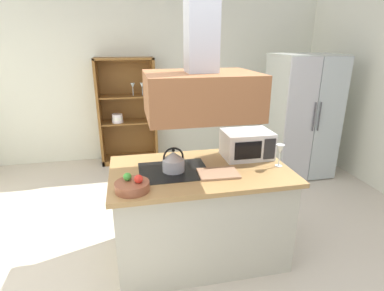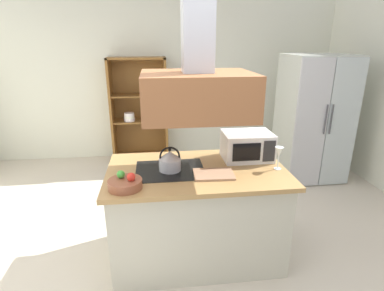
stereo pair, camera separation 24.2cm
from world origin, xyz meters
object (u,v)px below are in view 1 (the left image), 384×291
refrigerator (301,116)px  wine_glass_on_counter (280,150)px  kettle (174,161)px  dish_cabinet (128,117)px  fruit_bowl (132,186)px  microwave (247,144)px  cutting_board (218,173)px

refrigerator → wine_glass_on_counter: (-1.21, -1.68, 0.15)m
kettle → refrigerator: bearing=36.3°
dish_cabinet → refrigerator: bearing=-22.8°
dish_cabinet → fruit_bowl: dish_cabinet is taller
refrigerator → microwave: bearing=-135.4°
kettle → microwave: size_ratio=0.47×
fruit_bowl → cutting_board: bearing=11.8°
refrigerator → cutting_board: (-1.80, -1.74, 0.01)m
wine_glass_on_counter → microwave: bearing=125.6°
dish_cabinet → wine_glass_on_counter: (1.33, -2.74, 0.29)m
fruit_bowl → wine_glass_on_counter: bearing=9.2°
kettle → microwave: (0.75, 0.19, 0.04)m
refrigerator → wine_glass_on_counter: refrigerator is taller
dish_cabinet → cutting_board: 2.90m
refrigerator → cutting_board: size_ratio=5.29×
refrigerator → dish_cabinet: size_ratio=1.04×
refrigerator → microwave: size_ratio=3.91×
wine_glass_on_counter → fruit_bowl: 1.34m
refrigerator → kettle: size_ratio=8.30×
kettle → wine_glass_on_counter: kettle is taller
wine_glass_on_counter → fruit_bowl: wine_glass_on_counter is taller
dish_cabinet → cutting_board: (0.74, -2.80, 0.15)m
refrigerator → microwave: 1.99m
kettle → fruit_bowl: kettle is taller
cutting_board → microwave: 0.53m
refrigerator → fruit_bowl: 3.15m
cutting_board → fruit_bowl: 0.74m
dish_cabinet → microwave: (1.13, -2.46, 0.27)m
refrigerator → fruit_bowl: bearing=-143.2°
microwave → fruit_bowl: 1.22m
wine_glass_on_counter → refrigerator: bearing=54.1°
refrigerator → cutting_board: refrigerator is taller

